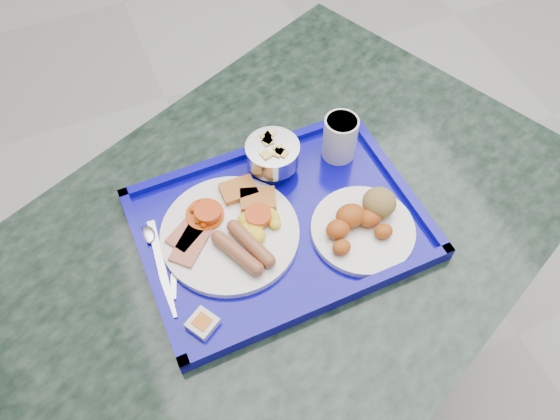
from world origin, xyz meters
The scene contains 10 objects.
floor centered at (0.00, 0.00, 0.00)m, with size 6.00×6.00×0.00m, color gray.
table centered at (-0.68, -0.48, 0.52)m, with size 1.33×1.14×0.70m.
tray centered at (-0.67, -0.47, 0.71)m, with size 0.49×0.36×0.03m.
main_plate centered at (-0.75, -0.46, 0.73)m, with size 0.24×0.24×0.04m.
bread_plate centered at (-0.54, -0.54, 0.73)m, with size 0.18×0.18×0.06m.
fruit_bowl centered at (-0.63, -0.36, 0.76)m, with size 0.10×0.10×0.07m.
juice_cup centered at (-0.50, -0.37, 0.76)m, with size 0.06×0.06×0.09m.
spoon centered at (-0.88, -0.43, 0.72)m, with size 0.07×0.15×0.01m.
knife centered at (-0.88, -0.48, 0.72)m, with size 0.01×0.19×0.00m, color #ABABAD.
jam_packet centered at (-0.85, -0.60, 0.72)m, with size 0.05×0.05×0.02m.
Camera 1 is at (-0.87, -0.94, 1.51)m, focal length 35.00 mm.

